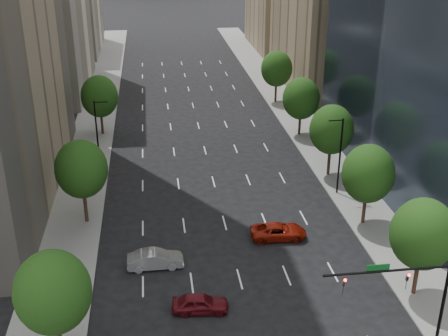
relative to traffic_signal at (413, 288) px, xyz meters
name	(u,v)px	position (x,y,z in m)	size (l,w,h in m)	color
sidewalk_left	(80,189)	(-26.03, 30.00, -5.10)	(6.00, 200.00, 0.15)	slate
sidewalk_right	(340,174)	(4.97, 30.00, -5.10)	(6.00, 200.00, 0.15)	slate
filler_left	(66,11)	(-35.53, 106.00, 3.83)	(14.00, 26.00, 18.00)	beige
parking_tan_right	(327,2)	(14.47, 70.00, 9.83)	(14.00, 30.00, 30.00)	#8C7759
filler_right	(284,13)	(14.47, 103.00, 2.83)	(14.00, 26.00, 16.00)	#8C7759
tree_right_1	(423,234)	(3.47, 6.00, 0.58)	(5.20, 5.20, 8.75)	#382316
tree_right_2	(368,174)	(3.47, 18.00, 0.43)	(5.20, 5.20, 8.61)	#382316
tree_right_3	(331,130)	(3.47, 30.00, 0.72)	(5.20, 5.20, 8.89)	#382316
tree_right_4	(301,99)	(3.47, 44.00, 0.29)	(5.20, 5.20, 8.46)	#382316
tree_right_5	(277,69)	(3.47, 60.00, 0.58)	(5.20, 5.20, 8.75)	#382316
tree_left_0	(53,292)	(-24.53, 2.00, 0.58)	(5.20, 5.20, 8.75)	#382316
tree_left_1	(81,169)	(-24.53, 22.00, 0.79)	(5.20, 5.20, 8.97)	#382316
tree_left_2	(99,96)	(-24.53, 48.00, 0.50)	(5.20, 5.20, 8.68)	#382316
streetlight_rn	(340,154)	(2.91, 25.00, -0.33)	(1.70, 0.20, 9.00)	black
streetlight_ln	(98,134)	(-23.96, 35.00, -0.33)	(1.70, 0.20, 9.00)	black
traffic_signal	(413,288)	(0.00, 0.00, 0.00)	(9.12, 0.40, 7.38)	black
car_maroon	(200,303)	(-14.32, 6.06, -4.40)	(1.81, 4.51, 1.54)	#500D13
car_silver	(155,259)	(-17.71, 12.80, -4.35)	(1.75, 5.01, 1.65)	gray
car_red_far	(278,231)	(-5.73, 16.32, -4.41)	(2.52, 5.46, 1.52)	maroon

